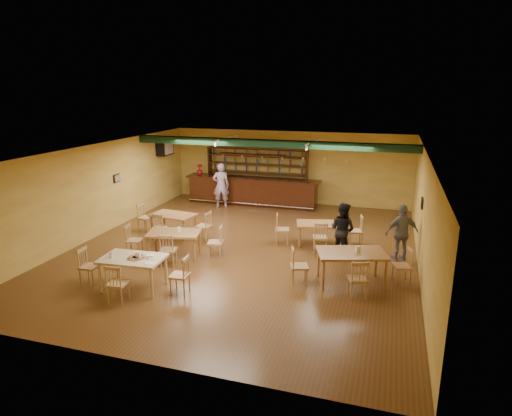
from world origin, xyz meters
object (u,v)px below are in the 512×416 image
(bar_counter, at_px, (252,191))
(dining_table_a, at_px, (174,225))
(dining_table_b, at_px, (319,234))
(dining_table_d, at_px, (351,268))
(patron_bar, at_px, (221,185))
(patron_right_a, at_px, (342,230))
(dining_table_c, at_px, (175,244))
(near_table, at_px, (134,273))

(bar_counter, distance_m, dining_table_a, 4.74)
(bar_counter, distance_m, dining_table_b, 5.32)
(dining_table_a, bearing_deg, dining_table_d, -11.99)
(patron_bar, relative_size, patron_right_a, 1.14)
(dining_table_a, bearing_deg, bar_counter, 81.62)
(dining_table_b, relative_size, patron_right_a, 0.85)
(bar_counter, distance_m, dining_table_d, 8.14)
(bar_counter, relative_size, patron_bar, 3.08)
(bar_counter, height_order, patron_right_a, patron_right_a)
(dining_table_b, relative_size, dining_table_c, 0.92)
(dining_table_c, height_order, patron_bar, patron_bar)
(dining_table_b, bearing_deg, dining_table_c, -162.55)
(dining_table_b, height_order, dining_table_c, dining_table_c)
(dining_table_d, height_order, patron_bar, patron_bar)
(dining_table_b, xyz_separation_m, patron_bar, (-4.52, 3.22, 0.57))
(dining_table_c, bearing_deg, near_table, -102.22)
(dining_table_b, bearing_deg, dining_table_d, -78.03)
(dining_table_a, distance_m, patron_bar, 3.78)
(near_table, distance_m, patron_bar, 7.74)
(bar_counter, xyz_separation_m, near_table, (-0.33, -8.51, -0.17))
(dining_table_a, relative_size, dining_table_d, 0.86)
(bar_counter, xyz_separation_m, dining_table_b, (3.44, -4.04, -0.22))
(dining_table_c, bearing_deg, dining_table_b, 17.51)
(bar_counter, relative_size, dining_table_b, 4.13)
(near_table, bearing_deg, dining_table_c, 86.86)
(dining_table_d, bearing_deg, bar_counter, 107.56)
(near_table, height_order, patron_right_a, patron_right_a)
(dining_table_a, relative_size, dining_table_c, 0.96)
(dining_table_c, height_order, patron_right_a, patron_right_a)
(dining_table_d, bearing_deg, patron_right_a, 85.81)
(dining_table_b, xyz_separation_m, dining_table_c, (-3.81, -2.25, 0.03))
(dining_table_c, relative_size, dining_table_d, 0.89)
(dining_table_d, distance_m, patron_bar, 8.21)
(dining_table_a, height_order, dining_table_b, dining_table_a)
(dining_table_d, xyz_separation_m, patron_right_a, (-0.43, 1.82, 0.39))
(patron_bar, bearing_deg, dining_table_a, 67.97)
(bar_counter, relative_size, dining_table_d, 3.39)
(patron_bar, xyz_separation_m, patron_right_a, (5.32, -4.02, -0.11))
(dining_table_a, distance_m, dining_table_d, 6.33)
(patron_right_a, bearing_deg, dining_table_c, 44.26)
(dining_table_a, relative_size, dining_table_b, 1.04)
(dining_table_c, distance_m, dining_table_d, 5.05)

